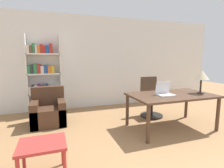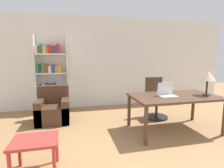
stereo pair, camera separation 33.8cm
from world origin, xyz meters
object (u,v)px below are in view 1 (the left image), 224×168
(office_chair, at_px, (151,99))
(bookshelf, at_px, (42,78))
(side_table_blue, at_px, (42,149))
(armchair, at_px, (49,112))
(laptop, at_px, (165,92))
(desk, at_px, (171,98))
(table_lamp, at_px, (202,75))

(office_chair, relative_size, bookshelf, 0.48)
(side_table_blue, relative_size, armchair, 0.68)
(side_table_blue, bearing_deg, armchair, 88.64)
(side_table_blue, distance_m, armchair, 1.92)
(laptop, xyz_separation_m, bookshelf, (-2.41, 2.04, 0.17))
(desk, relative_size, bookshelf, 0.83)
(side_table_blue, height_order, armchair, armchair)
(side_table_blue, bearing_deg, office_chair, 33.14)
(office_chair, relative_size, armchair, 1.23)
(office_chair, relative_size, side_table_blue, 1.79)
(desk, relative_size, office_chair, 1.73)
(desk, height_order, office_chair, office_chair)
(side_table_blue, bearing_deg, desk, 17.73)
(table_lamp, height_order, office_chair, table_lamp)
(laptop, bearing_deg, bookshelf, 139.75)
(office_chair, bearing_deg, laptop, -103.96)
(table_lamp, height_order, bookshelf, bookshelf)
(laptop, relative_size, bookshelf, 0.16)
(desk, distance_m, laptop, 0.23)
(table_lamp, xyz_separation_m, bookshelf, (-3.26, 2.13, -0.16))
(armchair, bearing_deg, laptop, -26.50)
(desk, distance_m, office_chair, 0.88)
(desk, xyz_separation_m, side_table_blue, (-2.50, -0.80, -0.27))
(laptop, bearing_deg, office_chair, 76.04)
(laptop, height_order, armchair, laptop)
(table_lamp, bearing_deg, side_table_blue, -167.52)
(table_lamp, relative_size, side_table_blue, 0.89)
(table_lamp, xyz_separation_m, armchair, (-3.11, 1.22, -0.85))
(table_lamp, distance_m, armchair, 3.45)
(side_table_blue, relative_size, bookshelf, 0.27)
(bookshelf, bearing_deg, office_chair, -24.18)
(side_table_blue, bearing_deg, bookshelf, 91.94)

